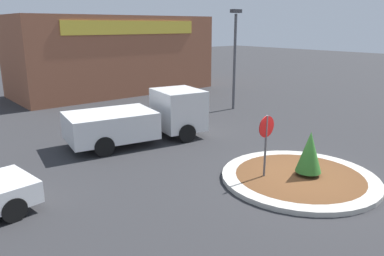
% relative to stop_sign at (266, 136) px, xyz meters
% --- Properties ---
extents(ground_plane, '(120.00, 120.00, 0.00)m').
position_rel_stop_sign_xyz_m(ground_plane, '(0.93, -0.72, -1.53)').
color(ground_plane, '#2D2D30').
extents(traffic_island, '(5.10, 5.10, 0.16)m').
position_rel_stop_sign_xyz_m(traffic_island, '(0.93, -0.72, -1.45)').
color(traffic_island, '#BCB7AD').
rests_on(traffic_island, ground_plane).
extents(stop_sign, '(0.70, 0.07, 2.21)m').
position_rel_stop_sign_xyz_m(stop_sign, '(0.00, 0.00, 0.00)').
color(stop_sign, '#4C4C51').
rests_on(stop_sign, ground_plane).
extents(island_shrub, '(0.84, 0.84, 1.49)m').
position_rel_stop_sign_xyz_m(island_shrub, '(1.17, -0.88, -0.56)').
color(island_shrub, brown).
rests_on(island_shrub, traffic_island).
extents(utility_truck, '(6.24, 3.29, 2.14)m').
position_rel_stop_sign_xyz_m(utility_truck, '(-0.71, 6.23, -0.48)').
color(utility_truck, silver).
rests_on(utility_truck, ground_plane).
extents(storefront_building, '(14.55, 6.07, 5.60)m').
position_rel_stop_sign_xyz_m(storefront_building, '(4.64, 18.55, 1.28)').
color(storefront_building, '#93563D').
rests_on(storefront_building, ground_plane).
extents(light_pole, '(0.70, 0.30, 5.83)m').
position_rel_stop_sign_xyz_m(light_pole, '(7.13, 8.33, 1.93)').
color(light_pole, '#4C4C51').
rests_on(light_pole, ground_plane).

